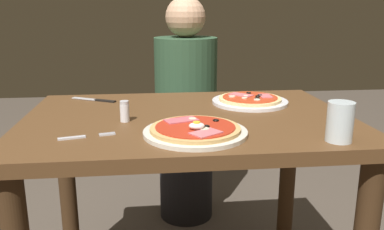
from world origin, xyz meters
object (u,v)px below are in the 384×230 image
object	(u,v)px
pizza_across_left	(250,100)
salt_shaker	(125,111)
water_glass_near	(340,124)
fork	(82,137)
knife	(97,100)
pizza_foreground	(197,130)
diner_person	(186,118)
dining_table	(188,154)

from	to	relation	value
pizza_across_left	salt_shaker	bearing A→B (deg)	-156.04
water_glass_near	fork	distance (m)	0.71
knife	salt_shaker	size ratio (longest dim) A/B	2.69
water_glass_near	knife	distance (m)	0.92
pizza_foreground	water_glass_near	world-z (taller)	water_glass_near
fork	pizza_across_left	bearing A→B (deg)	32.23
water_glass_near	diner_person	xyz separation A→B (m)	(-0.32, 1.05, -0.26)
pizza_across_left	diner_person	xyz separation A→B (m)	(-0.19, 0.59, -0.22)
pizza_foreground	knife	size ratio (longest dim) A/B	1.66
fork	diner_person	xyz separation A→B (m)	(0.38, 0.94, -0.21)
dining_table	fork	bearing A→B (deg)	-147.44
water_glass_near	salt_shaker	bearing A→B (deg)	155.84
dining_table	pizza_foreground	size ratio (longest dim) A/B	3.64
fork	pizza_foreground	bearing A→B (deg)	-1.18
salt_shaker	diner_person	world-z (taller)	diner_person
pizza_foreground	dining_table	bearing A→B (deg)	90.96
pizza_across_left	fork	distance (m)	0.67
dining_table	diner_person	xyz separation A→B (m)	(0.06, 0.74, -0.08)
fork	dining_table	bearing A→B (deg)	32.56
pizza_foreground	knife	distance (m)	0.58
diner_person	dining_table	bearing A→B (deg)	85.07
pizza_across_left	water_glass_near	distance (m)	0.49
dining_table	water_glass_near	distance (m)	0.52
water_glass_near	salt_shaker	size ratio (longest dim) A/B	1.63
pizza_across_left	knife	world-z (taller)	pizza_across_left
knife	salt_shaker	distance (m)	0.34
diner_person	salt_shaker	bearing A→B (deg)	71.08
knife	diner_person	size ratio (longest dim) A/B	0.15
dining_table	water_glass_near	world-z (taller)	water_glass_near
dining_table	diner_person	size ratio (longest dim) A/B	0.92
fork	salt_shaker	size ratio (longest dim) A/B	2.33
pizza_foreground	salt_shaker	world-z (taller)	salt_shaker
dining_table	pizza_foreground	distance (m)	0.26
dining_table	diner_person	world-z (taller)	diner_person
fork	salt_shaker	world-z (taller)	salt_shaker
fork	diner_person	distance (m)	1.04
diner_person	fork	bearing A→B (deg)	68.02
salt_shaker	diner_person	size ratio (longest dim) A/B	0.06
dining_table	pizza_foreground	xyz separation A→B (m)	(0.00, -0.21, 0.15)
dining_table	water_glass_near	bearing A→B (deg)	-39.27
dining_table	salt_shaker	distance (m)	0.27
pizza_foreground	fork	xyz separation A→B (m)	(-0.32, 0.01, -0.01)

